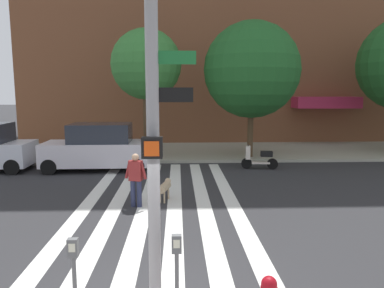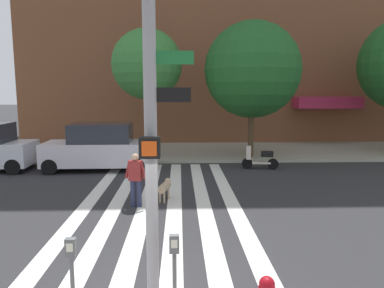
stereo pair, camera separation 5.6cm
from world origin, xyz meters
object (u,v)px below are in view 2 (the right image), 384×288
parking_meter_curbside (72,271)px  street_tree_middle (252,70)px  street_tree_nearest (147,65)px  parking_meter_second_along (174,267)px  pedestrian_dog_walker (136,177)px  dog_on_leash (165,187)px  parked_scooter (260,159)px  parked_car_behind_first (99,148)px  traffic_light_pole (150,90)px

parking_meter_curbside → street_tree_middle: bearing=69.2°
parking_meter_curbside → street_tree_nearest: (-0.11, 14.02, 3.74)m
parking_meter_second_along → pedestrian_dog_walker: pedestrian_dog_walker is taller
street_tree_nearest → street_tree_middle: bearing=-6.1°
pedestrian_dog_walker → dog_on_leash: pedestrian_dog_walker is taller
parking_meter_second_along → parked_scooter: 11.75m
parking_meter_curbside → parked_car_behind_first: 11.52m
parking_meter_curbside → pedestrian_dog_walker: size_ratio=0.83×
parked_scooter → pedestrian_dog_walker: bearing=-133.5°
traffic_light_pole → parking_meter_second_along: size_ratio=4.26×
parked_scooter → street_tree_nearest: (-5.23, 2.80, 4.29)m
parked_scooter → street_tree_nearest: size_ratio=0.25×
street_tree_middle → parked_scooter: bearing=-90.1°
parking_meter_second_along → street_tree_nearest: 14.52m
parking_meter_curbside → dog_on_leash: parking_meter_curbside is taller
parking_meter_curbside → pedestrian_dog_walker: (0.17, 6.01, -0.10)m
parked_scooter → pedestrian_dog_walker: (-4.94, -5.20, 0.45)m
traffic_light_pole → pedestrian_dog_walker: bearing=99.1°
parking_meter_second_along → dog_on_leash: parking_meter_second_along is taller
parking_meter_second_along → parked_car_behind_first: size_ratio=0.29×
street_tree_nearest → pedestrian_dog_walker: bearing=-87.9°
parking_meter_second_along → street_tree_middle: size_ratio=0.20×
parked_scooter → dog_on_leash: size_ratio=1.52×
parked_car_behind_first → parked_scooter: (7.19, -0.12, -0.51)m
dog_on_leash → pedestrian_dog_walker: bearing=-144.3°
parked_car_behind_first → street_tree_middle: 8.29m
parked_scooter → street_tree_middle: 4.61m
traffic_light_pole → dog_on_leash: traffic_light_pole is taller
parking_meter_curbside → street_tree_nearest: 14.51m
street_tree_nearest → street_tree_middle: 5.27m
pedestrian_dog_walker → dog_on_leash: 1.15m
pedestrian_dog_walker → parking_meter_second_along: bearing=-78.2°
street_tree_middle → pedestrian_dog_walker: bearing=-123.5°
parking_meter_second_along → parked_scooter: (3.69, 11.14, -0.55)m
parking_meter_second_along → street_tree_nearest: size_ratio=0.21×
parked_scooter → dog_on_leash: parked_scooter is taller
street_tree_nearest → dog_on_leash: 8.65m
dog_on_leash → street_tree_nearest: bearing=98.7°
parking_meter_curbside → street_tree_nearest: street_tree_nearest is taller
pedestrian_dog_walker → parked_scooter: bearing=46.5°
traffic_light_pole → parked_scooter: bearing=70.0°
parking_meter_second_along → street_tree_nearest: street_tree_nearest is taller
dog_on_leash → parked_car_behind_first: bearing=123.3°
parking_meter_curbside → dog_on_leash: bearing=81.2°
parked_car_behind_first → parked_scooter: size_ratio=2.84×
parked_car_behind_first → street_tree_nearest: (1.97, 2.69, 3.78)m
parked_car_behind_first → pedestrian_dog_walker: (2.25, -5.32, -0.06)m
parking_meter_curbside → parked_scooter: (5.11, 11.21, -0.55)m
parked_car_behind_first → traffic_light_pole: bearing=-74.0°
street_tree_middle → dog_on_leash: (-4.10, -6.85, -4.06)m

